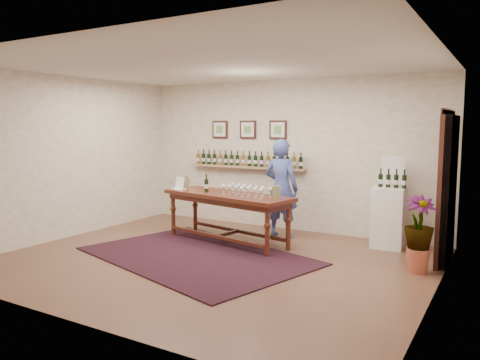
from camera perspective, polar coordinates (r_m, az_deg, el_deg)
The scene contains 14 objects.
ground at distance 6.92m, azimuth -3.40°, elevation -9.74°, with size 6.00×6.00×0.00m, color brown.
room_shell at distance 7.59m, azimuth 18.08°, elevation 0.02°, with size 6.00×6.00×6.00m.
rug at distance 7.14m, azimuth -5.33°, elevation -9.17°, with size 3.35×2.23×0.02m, color #42110B.
tasting_table at distance 7.80m, azimuth -1.59°, elevation -2.55°, with size 2.45×1.19×0.83m.
table_glasses at distance 7.52m, azimuth 0.73°, elevation -1.26°, with size 1.24×0.29×0.17m, color silver, non-canonical shape.
table_bottles at distance 8.03m, azimuth -3.90°, elevation -0.22°, with size 0.31×0.18×0.33m, color black, non-canonical shape.
pitcher_left at distance 8.51m, azimuth -6.71°, elevation -0.19°, with size 0.15×0.15×0.23m, color olive, non-canonical shape.
pitcher_right at distance 7.22m, azimuth 4.45°, elevation -1.49°, with size 0.13×0.13×0.20m, color olive, non-canonical shape.
menu_card at distance 8.41m, azimuth -7.34°, elevation -0.34°, with size 0.24×0.17×0.22m, color white.
display_pedestal at distance 7.89m, azimuth 17.66°, elevation -4.37°, with size 0.49×0.49×0.98m, color white.
pedestal_bottles at distance 7.74m, azimuth 18.07°, elevation 0.21°, with size 0.31×0.08×0.31m, color black, non-canonical shape.
info_sign at distance 7.96m, azimuth 18.14°, elevation 1.11°, with size 0.37×0.02×0.51m, color white.
potted_plant at distance 6.67m, azimuth 20.98°, elevation -6.19°, with size 0.65×0.65×0.89m.
person at distance 8.22m, azimuth 5.05°, elevation -1.00°, with size 0.63×0.41×1.73m, color #3C4A8D.
Camera 1 is at (3.70, -5.52, 1.94)m, focal length 35.00 mm.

